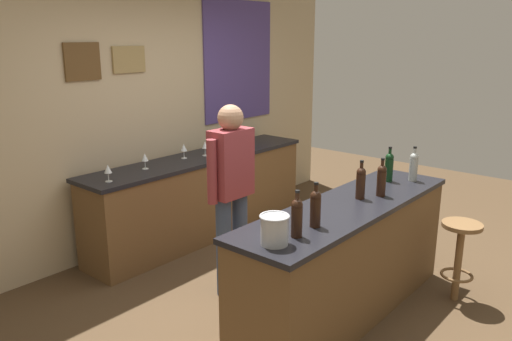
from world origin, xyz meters
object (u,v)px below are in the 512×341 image
Objects in this scene: wine_bottle_c at (361,182)px; wine_glass_c at (184,148)px; wine_bottle_a at (297,216)px; wine_glass_b at (145,158)px; wine_bottle_b at (315,207)px; wine_glass_d at (205,146)px; wine_bottle_e at (389,166)px; wine_bottle_f at (414,166)px; bar_stool at (460,248)px; wine_bottle_d at (382,179)px; ice_bucket at (274,229)px; bartender at (231,187)px; wine_glass_a at (108,170)px.

wine_glass_c is at bearing 88.50° from wine_bottle_c.
wine_bottle_a is 1.97× the size of wine_glass_b.
wine_glass_d is at bearing 64.32° from wine_bottle_b.
wine_bottle_e is 0.22m from wine_bottle_f.
bar_stool is 1.76m from wine_bottle_a.
wine_bottle_d and wine_bottle_f have the same top height.
wine_bottle_d is (0.17, -0.09, 0.00)m from wine_bottle_c.
ice_bucket is at bearing -107.04° from wine_glass_b.
bar_stool is at bearing -82.56° from wine_glass_d.
bartender is at bearing -124.42° from wine_glass_d.
wine_bottle_d reaches higher than wine_glass_a.
wine_bottle_c is (-0.63, 0.60, 0.60)m from bar_stool.
wine_bottle_c is at bearing -63.53° from bartender.
bar_stool is 2.22× the size of wine_bottle_d.
bar_stool is 3.05m from wine_glass_a.
wine_glass_b is (0.48, 0.11, 0.00)m from wine_glass_a.
bar_stool is at bearing -18.07° from wine_bottle_a.
wine_bottle_a is 1.97× the size of wine_glass_d.
bartender is at bearing 125.60° from bar_stool.
wine_bottle_d is 1.00× the size of wine_bottle_e.
wine_bottle_d is 1.97× the size of wine_glass_c.
wine_bottle_c is 1.00× the size of wine_bottle_f.
bartender is at bearing 140.33° from wine_bottle_e.
bar_stool is 2.22× the size of wine_bottle_e.
ice_bucket is at bearing -94.68° from wine_glass_a.
wine_glass_a is 1.25m from wine_glass_d.
wine_bottle_a is 1.69m from wine_bottle_f.
wine_bottle_f reaches higher than ice_bucket.
wine_bottle_a is 0.22m from wine_bottle_b.
wine_bottle_f is at bearing -77.91° from wine_glass_d.
wine_glass_d is at bearing 86.86° from wine_bottle_d.
wine_glass_a is at bearing 116.32° from wine_bottle_c.
wine_bottle_a is 1.97× the size of wine_glass_a.
wine_glass_c is (-0.54, 2.05, -0.05)m from wine_bottle_e.
wine_bottle_a is at bearing -175.09° from wine_bottle_c.
wine_glass_b is (-1.11, 2.66, 0.55)m from bar_stool.
wine_bottle_a and wine_bottle_e have the same top height.
wine_bottle_d is at bearing -1.71° from ice_bucket.
bartender reaches higher than wine_glass_c.
bar_stool is 2.22× the size of wine_bottle_c.
wine_bottle_b is 0.41m from ice_bucket.
wine_glass_b is at bearing 119.53° from wine_bottle_f.
bartender is at bearing 64.70° from wine_bottle_a.
wine_bottle_a and wine_bottle_c have the same top height.
wine_bottle_d and wine_bottle_e have the same top height.
wine_bottle_a is at bearing -177.36° from wine_bottle_b.
wine_bottle_a reaches higher than wine_glass_a.
wine_glass_a is (-0.50, 1.02, 0.07)m from bartender.
ice_bucket is (-1.30, 0.04, -0.04)m from wine_bottle_d.
wine_glass_c is at bearing 4.90° from wine_glass_b.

